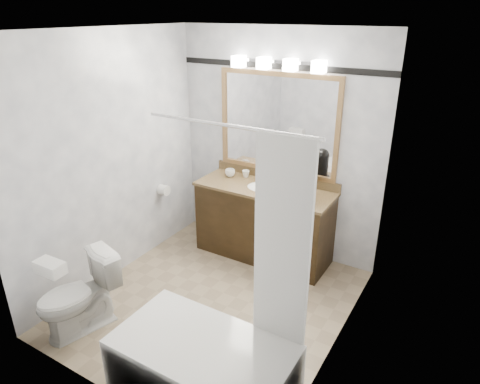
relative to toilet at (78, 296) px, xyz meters
The scene contains 15 objects.
room 1.51m from the toilet, 49.27° to the left, with size 2.42×2.62×2.52m.
vanity 2.09m from the toilet, 67.76° to the left, with size 1.53×0.58×0.97m.
mirror 2.61m from the toilet, 70.22° to the left, with size 1.40×0.04×1.10m.
vanity_light_bar 2.90m from the toilet, 69.76° to the left, with size 1.02×0.14×0.12m.
accent_stripe 2.93m from the toilet, 70.31° to the left, with size 2.40×0.01×0.06m, color black.
bathtub 1.35m from the toilet, ahead, with size 1.30×0.75×1.96m.
tp_roll 1.66m from the toilet, 102.38° to the left, with size 0.12×0.12×0.11m, color white.
toilet is the anchor object (origin of this frame).
tissue_box 0.45m from the toilet, 90.00° to the right, with size 0.25×0.13×0.10m, color white.
coffee_maker 2.37m from the toilet, 57.39° to the left, with size 0.19×0.24×0.36m.
cup_left 2.12m from the toilet, 81.83° to the left, with size 0.11×0.11×0.09m, color white.
cup_right 2.22m from the toilet, 77.84° to the left, with size 0.08×0.08×0.08m, color white.
soap_bottle_a 2.33m from the toilet, 72.24° to the left, with size 0.04×0.04×0.09m, color white.
soap_bottle_b 2.43m from the toilet, 65.19° to the left, with size 0.06×0.06×0.08m, color white.
soap_bar 2.24m from the toilet, 70.46° to the left, with size 0.08×0.05×0.03m, color beige.
Camera 1 is at (1.98, -2.82, 2.64)m, focal length 32.00 mm.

